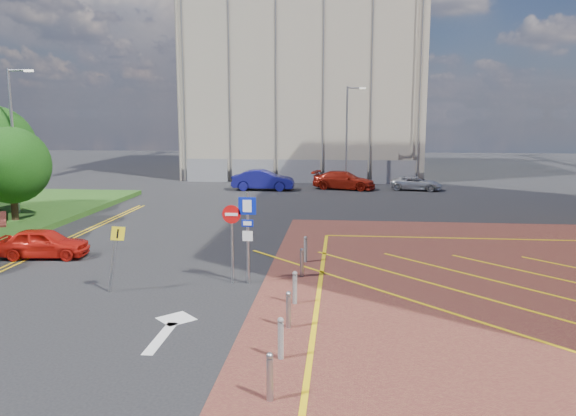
# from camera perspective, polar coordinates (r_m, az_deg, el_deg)

# --- Properties ---
(ground) EXTENTS (140.00, 140.00, 0.00)m
(ground) POSITION_cam_1_polar(r_m,az_deg,el_deg) (18.96, -6.07, -8.47)
(ground) COLOR black
(ground) RESTS_ON ground
(tree_c) EXTENTS (4.00, 4.00, 4.90)m
(tree_c) POSITION_cam_1_polar(r_m,az_deg,el_deg) (32.68, -26.31, 3.90)
(tree_c) COLOR #3D2B1C
(tree_c) RESTS_ON grass_bed
(lamp_left_far) EXTENTS (1.53, 0.16, 8.00)m
(lamp_left_far) POSITION_cam_1_polar(r_m,az_deg,el_deg) (34.77, -26.05, 6.63)
(lamp_left_far) COLOR #9EA0A8
(lamp_left_far) RESTS_ON grass_bed
(lamp_back) EXTENTS (1.53, 0.16, 8.00)m
(lamp_back) POSITION_cam_1_polar(r_m,az_deg,el_deg) (45.68, 6.08, 7.63)
(lamp_back) COLOR #9EA0A8
(lamp_back) RESTS_ON ground
(sign_cluster) EXTENTS (1.17, 0.12, 3.20)m
(sign_cluster) POSITION_cam_1_polar(r_m,az_deg,el_deg) (19.34, -4.72, -2.10)
(sign_cluster) COLOR #9EA0A8
(sign_cluster) RESTS_ON ground
(warning_sign) EXTENTS (0.65, 0.40, 2.25)m
(warning_sign) POSITION_cam_1_polar(r_m,az_deg,el_deg) (19.28, -17.18, -4.14)
(warning_sign) COLOR #9EA0A8
(warning_sign) RESTS_ON ground
(bollard_row) EXTENTS (0.14, 11.14, 0.90)m
(bollard_row) POSITION_cam_1_polar(r_m,az_deg,el_deg) (16.92, 0.50, -8.98)
(bollard_row) COLOR #9EA0A8
(bollard_row) RESTS_ON forecourt
(construction_building) EXTENTS (21.20, 19.20, 22.00)m
(construction_building) POSITION_cam_1_polar(r_m,az_deg,el_deg) (58.00, 1.93, 14.64)
(construction_building) COLOR #A79D88
(construction_building) RESTS_ON ground
(construction_fence) EXTENTS (21.60, 0.06, 2.00)m
(construction_fence) POSITION_cam_1_polar(r_m,az_deg,el_deg) (47.97, 2.30, 3.74)
(construction_fence) COLOR gray
(construction_fence) RESTS_ON ground
(car_red_left) EXTENTS (3.73, 1.81, 1.23)m
(car_red_left) POSITION_cam_1_polar(r_m,az_deg,el_deg) (25.14, -23.58, -3.28)
(car_red_left) COLOR red
(car_red_left) RESTS_ON ground
(car_blue_back) EXTENTS (4.78, 1.70, 1.57)m
(car_blue_back) POSITION_cam_1_polar(r_m,az_deg,el_deg) (43.51, -2.54, 2.86)
(car_blue_back) COLOR navy
(car_blue_back) RESTS_ON ground
(car_red_back) EXTENTS (5.23, 3.11, 1.42)m
(car_red_back) POSITION_cam_1_polar(r_m,az_deg,el_deg) (44.19, 5.71, 2.82)
(car_red_back) COLOR #9B1A0D
(car_red_back) RESTS_ON ground
(car_silver_back) EXTENTS (4.18, 2.52, 1.09)m
(car_silver_back) POSITION_cam_1_polar(r_m,az_deg,el_deg) (44.60, 12.89, 2.47)
(car_silver_back) COLOR #B8BAC0
(car_silver_back) RESTS_ON ground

